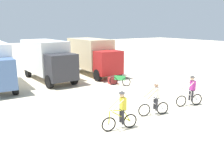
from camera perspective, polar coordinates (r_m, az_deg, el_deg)
The scene contains 8 objects.
ground_plane at distance 11.79m, azimuth 10.86°, elevation -9.60°, with size 120.00×120.00×0.00m, color beige.
box_truck_white_box at distance 21.24m, azimuth -15.05°, elevation 5.85°, with size 2.65×6.84×3.35m.
box_truck_tan_camper at distance 23.06m, azimuth -4.59°, elevation 6.86°, with size 2.52×6.80×3.35m.
cyclist_orange_shirt at distance 10.86m, azimuth 2.11°, elevation -6.61°, with size 1.71×0.57×1.82m.
cyclist_cowboy_hat at distance 12.75m, azimuth 10.12°, elevation -3.71°, with size 1.67×0.68×1.82m.
cyclist_near_camera at distance 14.74m, azimuth 18.08°, elevation -1.79°, with size 1.67×0.69×1.82m.
bicycle_spare at distance 18.85m, azimuth 1.87°, elevation 0.79°, with size 1.10×1.41×0.97m.
supply_crate at distance 19.45m, azimuth 0.15°, elevation 0.81°, with size 0.59×0.60×0.54m, color #9E2D2D.
Camera 1 is at (-7.74, -7.59, 4.62)m, focal length 38.69 mm.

